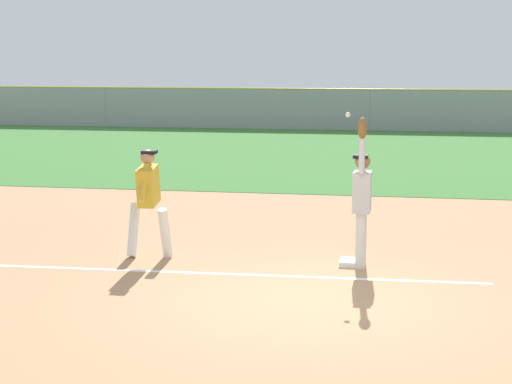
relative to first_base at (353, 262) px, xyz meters
name	(u,v)px	position (x,y,z in m)	size (l,w,h in m)	color
ground_plane	(306,301)	(-0.50, -2.00, -0.04)	(77.28, 77.28, 0.00)	tan
outfield_grass	(361,153)	(-0.50, 14.53, -0.04)	(46.39, 16.50, 0.01)	#3D7533
chalk_foul_line	(81,268)	(-4.00, -0.90, -0.04)	(12.00, 0.10, 0.01)	white
first_base	(353,262)	(0.00, 0.00, 0.00)	(0.38, 0.38, 0.08)	white
fielder	(362,194)	(0.12, -0.10, 1.08)	(0.28, 0.89, 2.28)	silver
runner	(148,196)	(-3.19, -0.06, 0.96)	(0.72, 0.84, 1.72)	white
baseball	(348,115)	(-0.11, -0.06, 2.25)	(0.07, 0.07, 0.07)	white
outfield_fence	(370,110)	(-0.50, 22.78, 0.84)	(46.47, 0.08, 1.76)	#93999E
parked_car_tan	(133,106)	(-12.02, 26.46, 0.63)	(4.50, 2.32, 1.25)	tan
parked_car_blue	(256,108)	(-5.91, 26.19, 0.63)	(4.44, 2.19, 1.25)	#23389E
parked_car_green	(381,108)	(-0.12, 27.00, 0.63)	(4.46, 2.24, 1.25)	#1E6B33
parked_car_white	(512,111)	(5.70, 26.37, 0.63)	(4.48, 2.27, 1.25)	white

